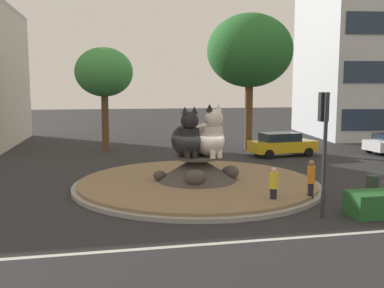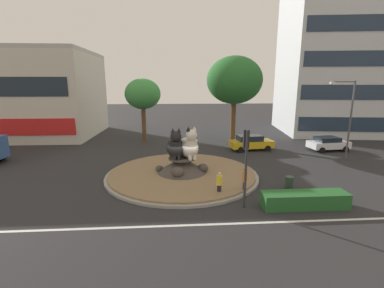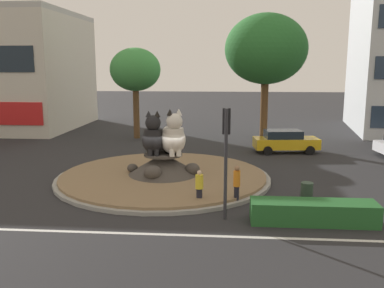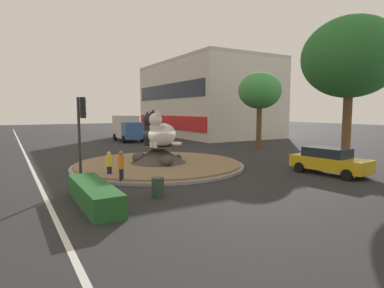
# 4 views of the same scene
# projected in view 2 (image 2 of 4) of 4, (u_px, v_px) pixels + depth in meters

# --- Properties ---
(ground_plane) EXTENTS (160.00, 160.00, 0.00)m
(ground_plane) POSITION_uv_depth(u_px,v_px,m) (182.00, 175.00, 21.27)
(ground_plane) COLOR #28282B
(lane_centreline) EXTENTS (112.00, 0.20, 0.01)m
(lane_centreline) POSITION_uv_depth(u_px,v_px,m) (187.00, 225.00, 13.74)
(lane_centreline) COLOR silver
(lane_centreline) RESTS_ON ground
(roundabout_island) EXTENTS (11.83, 11.83, 1.46)m
(roundabout_island) POSITION_uv_depth(u_px,v_px,m) (182.00, 171.00, 21.17)
(roundabout_island) COLOR gray
(roundabout_island) RESTS_ON ground
(cat_statue_black) EXTENTS (1.58, 2.50, 2.41)m
(cat_statue_black) POSITION_uv_depth(u_px,v_px,m) (175.00, 147.00, 20.70)
(cat_statue_black) COLOR black
(cat_statue_black) RESTS_ON roundabout_island
(cat_statue_white) EXTENTS (1.99, 2.86, 2.53)m
(cat_statue_white) POSITION_uv_depth(u_px,v_px,m) (189.00, 146.00, 20.74)
(cat_statue_white) COLOR silver
(cat_statue_white) RESTS_ON roundabout_island
(traffic_light_mast) EXTENTS (0.33, 0.46, 4.57)m
(traffic_light_mast) POSITION_uv_depth(u_px,v_px,m) (246.00, 154.00, 15.16)
(traffic_light_mast) COLOR #2D2D33
(traffic_light_mast) RESTS_ON ground
(shophouse_block) EXTENTS (23.14, 13.74, 11.42)m
(shophouse_block) POSITION_uv_depth(u_px,v_px,m) (8.00, 94.00, 36.73)
(shophouse_block) COLOR beige
(shophouse_block) RESTS_ON ground
(office_tower) EXTENTS (17.33, 15.11, 28.30)m
(office_tower) POSITION_uv_depth(u_px,v_px,m) (344.00, 33.00, 38.10)
(office_tower) COLOR silver
(office_tower) RESTS_ON ground
(clipped_hedge_strip) EXTENTS (4.99, 1.20, 0.90)m
(clipped_hedge_strip) POSITION_uv_depth(u_px,v_px,m) (305.00, 200.00, 15.70)
(clipped_hedge_strip) COLOR #235B28
(clipped_hedge_strip) RESTS_ON ground
(broadleaf_tree_behind_island) EXTENTS (4.29, 4.29, 7.73)m
(broadleaf_tree_behind_island) POSITION_uv_depth(u_px,v_px,m) (143.00, 94.00, 32.49)
(broadleaf_tree_behind_island) COLOR brown
(broadleaf_tree_behind_island) RESTS_ON ground
(second_tree_near_tower) EXTENTS (6.44, 6.44, 10.25)m
(second_tree_near_tower) POSITION_uv_depth(u_px,v_px,m) (234.00, 80.00, 31.17)
(second_tree_near_tower) COLOR brown
(second_tree_near_tower) RESTS_ON ground
(streetlight_arm) EXTENTS (2.51, 0.39, 7.36)m
(streetlight_arm) POSITION_uv_depth(u_px,v_px,m) (348.00, 115.00, 24.71)
(streetlight_arm) COLOR #4C4C51
(streetlight_arm) RESTS_ON ground
(pedestrian_yellow_shirt) EXTENTS (0.36, 0.36, 1.58)m
(pedestrian_yellow_shirt) POSITION_uv_depth(u_px,v_px,m) (219.00, 183.00, 17.24)
(pedestrian_yellow_shirt) COLOR black
(pedestrian_yellow_shirt) RESTS_ON ground
(pedestrian_orange_shirt) EXTENTS (0.31, 0.31, 1.79)m
(pedestrian_orange_shirt) POSITION_uv_depth(u_px,v_px,m) (245.00, 180.00, 17.48)
(pedestrian_orange_shirt) COLOR black
(pedestrian_orange_shirt) RESTS_ON ground
(sedan_on_far_lane) EXTENTS (4.33, 2.45, 1.51)m
(sedan_on_far_lane) POSITION_uv_depth(u_px,v_px,m) (328.00, 143.00, 29.08)
(sedan_on_far_lane) COLOR silver
(sedan_on_far_lane) RESTS_ON ground
(parked_car_right) EXTENTS (4.77, 2.43, 1.64)m
(parked_car_right) POSITION_uv_depth(u_px,v_px,m) (251.00, 142.00, 29.30)
(parked_car_right) COLOR gold
(parked_car_right) RESTS_ON ground
(litter_bin) EXTENTS (0.56, 0.56, 0.90)m
(litter_bin) POSITION_uv_depth(u_px,v_px,m) (289.00, 183.00, 18.42)
(litter_bin) COLOR #2D4233
(litter_bin) RESTS_ON ground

